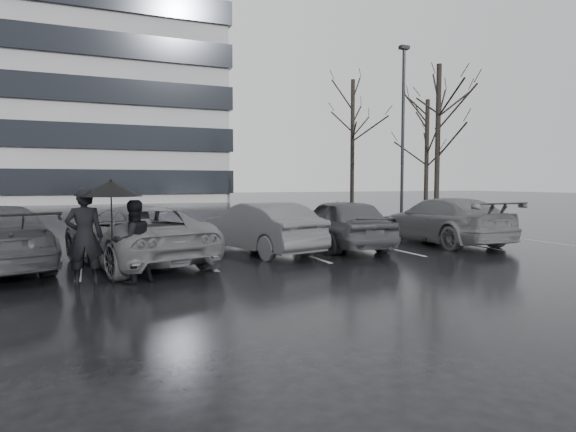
% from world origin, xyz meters
% --- Properties ---
extents(ground, '(160.00, 160.00, 0.00)m').
position_xyz_m(ground, '(0.00, 0.00, 0.00)').
color(ground, black).
rests_on(ground, ground).
extents(car_main, '(1.99, 4.45, 1.49)m').
position_xyz_m(car_main, '(2.09, 2.30, 0.74)').
color(car_main, black).
rests_on(car_main, ground).
extents(car_west_a, '(2.49, 4.47, 1.40)m').
position_xyz_m(car_west_a, '(-0.39, 2.33, 0.70)').
color(car_west_a, '#2E2E30').
rests_on(car_west_a, ground).
extents(car_west_b, '(3.56, 5.49, 1.41)m').
position_xyz_m(car_west_b, '(-3.75, 1.74, 0.70)').
color(car_west_b, '#474749').
rests_on(car_west_b, ground).
extents(car_east, '(2.05, 5.03, 1.46)m').
position_xyz_m(car_east, '(5.64, 2.07, 0.73)').
color(car_east, '#474749').
rests_on(car_east, ground).
extents(pedestrian_left, '(0.70, 0.48, 1.85)m').
position_xyz_m(pedestrian_left, '(-4.85, -0.43, 0.92)').
color(pedestrian_left, black).
rests_on(pedestrian_left, ground).
extents(pedestrian_right, '(0.94, 0.84, 1.61)m').
position_xyz_m(pedestrian_right, '(-3.98, -0.50, 0.80)').
color(pedestrian_right, black).
rests_on(pedestrian_right, ground).
extents(umbrella, '(1.18, 1.18, 2.01)m').
position_xyz_m(umbrella, '(-4.36, -0.43, 1.83)').
color(umbrella, black).
rests_on(umbrella, ground).
extents(lamp_post, '(0.44, 0.44, 8.05)m').
position_xyz_m(lamp_post, '(8.46, 8.12, 3.69)').
color(lamp_post, '#9C9C9F').
rests_on(lamp_post, ground).
extents(stall_stripes, '(19.72, 5.00, 0.00)m').
position_xyz_m(stall_stripes, '(-0.80, 2.50, 0.00)').
color(stall_stripes, '#9C9C9E').
rests_on(stall_stripes, ground).
extents(tree_east, '(0.26, 0.26, 8.00)m').
position_xyz_m(tree_east, '(12.00, 10.00, 4.00)').
color(tree_east, black).
rests_on(tree_east, ground).
extents(tree_ne, '(0.26, 0.26, 7.00)m').
position_xyz_m(tree_ne, '(14.50, 14.00, 3.50)').
color(tree_ne, black).
rests_on(tree_ne, ground).
extents(tree_north, '(0.26, 0.26, 8.50)m').
position_xyz_m(tree_north, '(11.00, 17.00, 4.25)').
color(tree_north, black).
rests_on(tree_north, ground).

